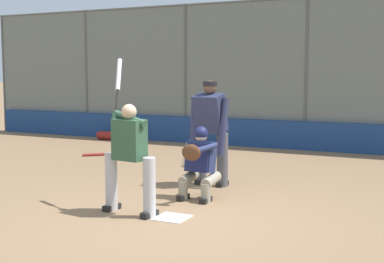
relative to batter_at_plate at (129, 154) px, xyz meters
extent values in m
plane|color=#846647|center=(-0.63, -0.03, -0.82)|extent=(160.00, 160.00, 0.00)
cube|color=white|center=(-0.63, -0.03, -0.81)|extent=(0.43, 0.43, 0.01)
cylinder|color=#515651|center=(-0.63, -7.15, 1.07)|extent=(0.08, 0.08, 3.79)
cylinder|color=#515651|center=(2.72, -7.15, 1.07)|extent=(0.08, 0.08, 3.79)
cylinder|color=#515651|center=(6.07, -7.15, 1.07)|extent=(0.08, 0.08, 3.79)
cylinder|color=#515651|center=(9.41, -7.15, 1.07)|extent=(0.08, 0.08, 3.79)
cube|color=slate|center=(-0.63, -7.15, 1.07)|extent=(20.09, 0.01, 3.79)
cube|color=navy|center=(-0.63, -7.05, -0.46)|extent=(19.69, 0.18, 0.71)
cube|color=slate|center=(-0.42, -9.72, -0.76)|extent=(14.07, 3.05, 0.12)
cube|color=slate|center=(-0.42, -8.62, -0.60)|extent=(14.07, 0.55, 0.44)
cube|color=#B7BABC|center=(-0.42, -8.62, -0.34)|extent=(14.07, 0.24, 0.08)
cube|color=slate|center=(-0.42, -9.17, -0.44)|extent=(14.07, 0.55, 0.76)
cube|color=#B7BABC|center=(-0.42, -9.17, -0.02)|extent=(14.07, 0.24, 0.08)
cube|color=slate|center=(-0.42, -9.72, -0.28)|extent=(14.07, 0.55, 1.08)
cube|color=#B7BABC|center=(-0.42, -9.72, 0.30)|extent=(14.07, 0.24, 0.08)
cube|color=slate|center=(-0.42, -10.27, -0.12)|extent=(14.07, 0.55, 1.40)
cube|color=#B7BABC|center=(-0.42, -10.27, 0.62)|extent=(14.07, 0.24, 0.08)
cube|color=slate|center=(-0.42, -10.82, 0.04)|extent=(14.07, 0.55, 1.72)
cube|color=#B7BABC|center=(-0.42, -10.82, 0.94)|extent=(14.07, 0.24, 0.08)
cylinder|color=#B7B7BC|center=(-0.34, 0.06, -0.42)|extent=(0.17, 0.17, 0.81)
cube|color=black|center=(-0.34, 0.06, -0.78)|extent=(0.15, 0.29, 0.08)
cylinder|color=#B7B7BC|center=(0.32, -0.04, -0.42)|extent=(0.17, 0.17, 0.81)
cube|color=black|center=(0.32, -0.04, -0.78)|extent=(0.15, 0.29, 0.08)
cube|color=#2D5138|center=(-0.01, 0.01, 0.20)|extent=(0.47, 0.31, 0.55)
sphere|color=tan|center=(-0.01, 0.01, 0.58)|extent=(0.21, 0.21, 0.21)
cylinder|color=#2D5138|center=(-0.01, -0.02, 0.49)|extent=(0.57, 0.22, 0.21)
cylinder|color=#2D5138|center=(0.26, -0.05, 0.49)|extent=(0.11, 0.15, 0.16)
sphere|color=black|center=(0.26, -0.08, 0.54)|extent=(0.04, 0.04, 0.04)
cylinder|color=black|center=(0.30, -0.17, 0.70)|extent=(0.12, 0.21, 0.33)
cylinder|color=#B7BCC1|center=(0.40, -0.38, 1.07)|extent=(0.20, 0.33, 0.47)
cylinder|color=gray|center=(-0.69, -1.00, -0.68)|extent=(0.14, 0.14, 0.29)
cylinder|color=gray|center=(-0.69, -1.19, -0.51)|extent=(0.17, 0.43, 0.22)
cube|color=black|center=(-0.69, -1.00, -0.78)|extent=(0.10, 0.26, 0.08)
cylinder|color=gray|center=(-0.31, -1.01, -0.68)|extent=(0.14, 0.14, 0.29)
cylinder|color=gray|center=(-0.31, -1.20, -0.51)|extent=(0.17, 0.43, 0.22)
cube|color=black|center=(-0.31, -1.01, -0.78)|extent=(0.10, 0.26, 0.08)
cube|color=navy|center=(-0.50, -1.23, -0.17)|extent=(0.42, 0.34, 0.52)
cube|color=#191E47|center=(-0.50, -1.09, -0.17)|extent=(0.37, 0.13, 0.43)
sphere|color=beige|center=(-0.50, -1.23, 0.15)|extent=(0.19, 0.19, 0.19)
sphere|color=#191E47|center=(-0.50, -1.23, 0.18)|extent=(0.21, 0.21, 0.21)
cylinder|color=navy|center=(-0.65, -1.01, -0.01)|extent=(0.28, 0.49, 0.15)
ellipsoid|color=#56331E|center=(-0.56, -0.78, -0.05)|extent=(0.30, 0.10, 0.24)
cylinder|color=beige|center=(-0.25, -1.24, -0.15)|extent=(0.09, 0.29, 0.41)
cylinder|color=#4C4C51|center=(-0.46, -2.18, -0.36)|extent=(0.19, 0.19, 0.91)
cube|color=black|center=(-0.46, -2.18, -0.78)|extent=(0.14, 0.29, 0.08)
cylinder|color=#4C4C51|center=(-0.05, -2.22, -0.36)|extent=(0.19, 0.19, 0.91)
cube|color=black|center=(-0.05, -2.22, -0.78)|extent=(0.14, 0.29, 0.08)
cube|color=#282D4C|center=(-0.25, -2.14, 0.42)|extent=(0.54, 0.48, 0.70)
sphere|color=brown|center=(-0.25, -2.14, 0.85)|extent=(0.23, 0.23, 0.23)
cylinder|color=black|center=(-0.25, -2.14, 0.92)|extent=(0.24, 0.24, 0.08)
cylinder|color=#282D4C|center=(-0.53, -2.05, 0.21)|extent=(0.18, 0.26, 0.97)
cylinder|color=#282D4C|center=(0.04, -2.10, 0.21)|extent=(0.14, 0.25, 0.97)
sphere|color=black|center=(3.06, -4.34, -0.79)|extent=(0.04, 0.04, 0.04)
cylinder|color=black|center=(3.19, -4.22, -0.79)|extent=(0.28, 0.26, 0.03)
cylinder|color=maroon|center=(3.50, -3.93, -0.79)|extent=(0.41, 0.38, 0.07)
cylinder|color=maroon|center=(4.73, -6.57, -0.70)|extent=(0.90, 0.25, 0.25)
sphere|color=maroon|center=(4.28, -6.57, -0.70)|extent=(0.24, 0.24, 0.24)
sphere|color=maroon|center=(5.18, -6.57, -0.70)|extent=(0.24, 0.24, 0.24)
camera|label=1|loc=(-3.89, 6.08, 1.10)|focal=50.00mm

